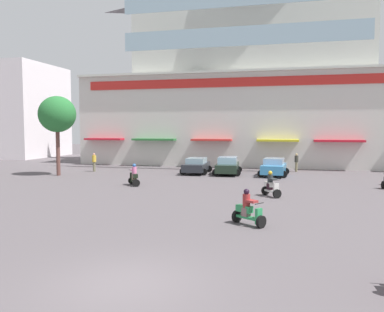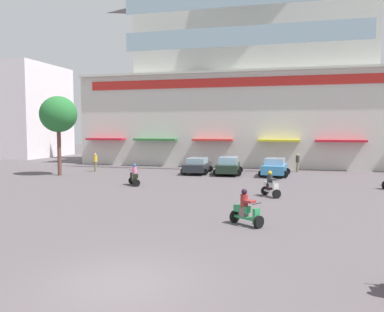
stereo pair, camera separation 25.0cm
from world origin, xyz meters
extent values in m
plane|color=#554E52|center=(0.00, 13.00, 0.00)|extent=(128.00, 128.00, 0.00)
cube|color=silver|center=(0.00, 35.20, 4.81)|extent=(36.67, 10.41, 9.61)
cube|color=silver|center=(0.00, 35.72, 13.90)|extent=(24.93, 9.37, 8.57)
cube|color=red|center=(0.00, 29.94, 8.63)|extent=(33.74, 0.12, 0.90)
cube|color=beige|center=(0.00, 29.90, 9.73)|extent=(36.67, 0.70, 0.24)
cube|color=red|center=(-15.13, 29.45, 2.84)|extent=(4.27, 1.10, 0.20)
cube|color=#2B6E35|center=(-9.43, 29.45, 2.84)|extent=(4.61, 1.10, 0.20)
cube|color=red|center=(-3.29, 29.45, 2.84)|extent=(4.10, 1.10, 0.20)
cube|color=gold|center=(3.28, 29.45, 2.84)|extent=(4.01, 1.10, 0.20)
cube|color=red|center=(8.95, 29.45, 2.84)|extent=(4.54, 1.10, 0.20)
cube|color=#99B7C6|center=(0.00, 25.80, 12.19)|extent=(21.94, 0.08, 1.71)
cube|color=silver|center=(-33.25, 38.28, 6.35)|extent=(11.38, 11.06, 12.70)
cylinder|color=brown|center=(-14.81, 20.14, 2.05)|extent=(0.33, 0.33, 4.09)
ellipsoid|color=#286E33|center=(-14.81, 20.14, 5.23)|extent=(3.24, 2.77, 3.05)
cube|color=#25282E|center=(-3.66, 24.32, 0.60)|extent=(1.90, 4.10, 0.66)
cube|color=#94B5C2|center=(-3.66, 24.32, 1.16)|extent=(1.61, 2.06, 0.46)
cylinder|color=black|center=(-4.60, 25.57, 0.30)|extent=(0.60, 0.18, 0.60)
cylinder|color=black|center=(-2.78, 25.60, 0.30)|extent=(0.60, 0.18, 0.60)
cylinder|color=black|center=(-4.55, 23.05, 0.30)|extent=(0.60, 0.18, 0.60)
cylinder|color=black|center=(-2.73, 23.08, 0.30)|extent=(0.60, 0.18, 0.60)
cube|color=#1C2C20|center=(-0.86, 24.29, 0.62)|extent=(2.10, 4.24, 0.70)
cube|color=#92B9D3|center=(-0.86, 24.29, 1.25)|extent=(1.70, 2.16, 0.56)
cylinder|color=black|center=(-1.86, 25.50, 0.30)|extent=(0.61, 0.21, 0.60)
cylinder|color=black|center=(-0.04, 25.63, 0.30)|extent=(0.61, 0.21, 0.60)
cylinder|color=black|center=(-1.68, 22.95, 0.30)|extent=(0.61, 0.21, 0.60)
cylinder|color=black|center=(0.14, 23.08, 0.30)|extent=(0.61, 0.21, 0.60)
cube|color=#3A88BF|center=(3.11, 24.11, 0.63)|extent=(2.10, 3.94, 0.72)
cube|color=#99B3CE|center=(3.11, 24.11, 1.25)|extent=(1.70, 2.02, 0.52)
cylinder|color=black|center=(2.29, 25.35, 0.30)|extent=(0.61, 0.21, 0.60)
cylinder|color=black|center=(4.11, 25.22, 0.30)|extent=(0.61, 0.21, 0.60)
cylinder|color=black|center=(2.11, 22.99, 0.30)|extent=(0.61, 0.21, 0.60)
cylinder|color=black|center=(3.93, 22.86, 0.30)|extent=(0.61, 0.21, 0.60)
cylinder|color=black|center=(-6.73, 16.80, 0.26)|extent=(0.50, 0.42, 0.52)
cylinder|color=black|center=(-5.98, 15.77, 0.26)|extent=(0.50, 0.42, 0.52)
cube|color=black|center=(-6.36, 16.28, 0.32)|extent=(0.88, 1.07, 0.10)
cube|color=black|center=(-6.22, 16.10, 0.73)|extent=(0.66, 0.75, 0.28)
cube|color=black|center=(-6.65, 16.69, 0.51)|extent=(0.34, 0.30, 0.71)
cylinder|color=black|center=(-6.67, 16.71, 1.07)|extent=(0.44, 0.33, 0.04)
cube|color=#7D6853|center=(-6.28, 16.18, 0.61)|extent=(0.42, 0.41, 0.36)
cylinder|color=pink|center=(-6.28, 16.18, 1.06)|extent=(0.45, 0.45, 0.55)
sphere|color=#2C60A1|center=(-6.28, 16.18, 1.45)|extent=(0.25, 0.25, 0.25)
cube|color=pink|center=(-6.45, 16.41, 1.09)|extent=(0.53, 0.56, 0.10)
cylinder|color=black|center=(3.12, 6.58, 0.26)|extent=(0.42, 0.51, 0.52)
cylinder|color=black|center=(2.04, 7.34, 0.26)|extent=(0.42, 0.51, 0.52)
cube|color=#288A4E|center=(2.58, 6.96, 0.32)|extent=(1.12, 0.90, 0.10)
cube|color=#288A4E|center=(2.38, 7.10, 0.66)|extent=(0.78, 0.67, 0.28)
cube|color=#288A4E|center=(3.01, 6.66, 0.47)|extent=(0.30, 0.34, 0.65)
cylinder|color=black|center=(3.04, 6.64, 1.00)|extent=(0.33, 0.45, 0.04)
cube|color=#7D6160|center=(2.47, 7.04, 0.54)|extent=(0.41, 0.42, 0.36)
cylinder|color=maroon|center=(2.47, 7.04, 1.01)|extent=(0.45, 0.45, 0.57)
sphere|color=black|center=(2.47, 7.04, 1.41)|extent=(0.25, 0.25, 0.25)
cube|color=maroon|center=(2.71, 6.87, 1.04)|extent=(0.56, 0.53, 0.10)
cylinder|color=black|center=(3.61, 13.57, 0.26)|extent=(0.51, 0.42, 0.52)
cylinder|color=black|center=(2.90, 14.59, 0.26)|extent=(0.51, 0.42, 0.52)
cube|color=silver|center=(3.25, 14.08, 0.32)|extent=(0.86, 1.06, 0.10)
cube|color=silver|center=(3.13, 14.27, 0.71)|extent=(0.65, 0.74, 0.28)
cube|color=silver|center=(3.54, 13.68, 0.50)|extent=(0.34, 0.30, 0.69)
cylinder|color=black|center=(3.56, 13.66, 1.05)|extent=(0.45, 0.33, 0.04)
cube|color=black|center=(3.18, 14.18, 0.59)|extent=(0.42, 0.41, 0.36)
cylinder|color=#2B3033|center=(3.18, 14.18, 1.03)|extent=(0.45, 0.45, 0.53)
sphere|color=gold|center=(3.18, 14.18, 1.41)|extent=(0.25, 0.25, 0.25)
cube|color=#2B3033|center=(3.34, 13.96, 1.06)|extent=(0.53, 0.56, 0.10)
cylinder|color=#716D53|center=(-13.23, 23.50, 0.45)|extent=(0.28, 0.28, 0.90)
cylinder|color=gold|center=(-13.23, 23.50, 1.21)|extent=(0.45, 0.45, 0.62)
sphere|color=tan|center=(-13.23, 23.50, 1.62)|extent=(0.20, 0.20, 0.20)
cylinder|color=#807755|center=(5.05, 27.77, 0.45)|extent=(0.30, 0.30, 0.90)
cylinder|color=#38372D|center=(5.05, 27.77, 1.20)|extent=(0.49, 0.49, 0.59)
sphere|color=tan|center=(5.05, 27.77, 1.60)|extent=(0.22, 0.22, 0.22)
camera|label=1|loc=(4.03, -9.21, 4.11)|focal=36.28mm
camera|label=2|loc=(4.27, -9.15, 4.11)|focal=36.28mm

